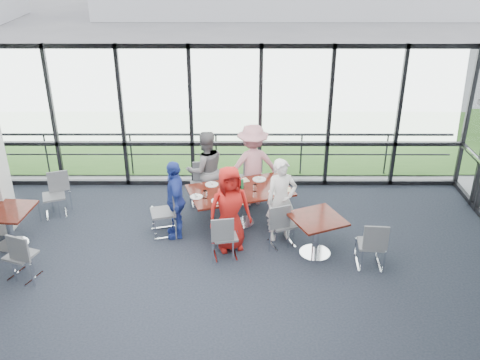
{
  "coord_description": "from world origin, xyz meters",
  "views": [
    {
      "loc": [
        1.08,
        -6.02,
        5.43
      ],
      "look_at": [
        1.07,
        2.94,
        1.1
      ],
      "focal_mm": 40.0,
      "sensor_mm": 36.0,
      "label": 1
    }
  ],
  "objects_px": {
    "chair_spare_lb": "(54,196)",
    "chair_main_fl": "(201,185)",
    "diner_near_right": "(281,200)",
    "chair_main_nl": "(225,236)",
    "side_table_left": "(7,216)",
    "chair_spare_la": "(21,255)",
    "diner_far_left": "(206,170)",
    "side_table_right": "(317,224)",
    "diner_end": "(175,199)",
    "diner_near_left": "(229,209)",
    "chair_main_nr": "(282,224)",
    "main_table": "(240,195)",
    "chair_main_fr": "(249,178)",
    "chair_main_end": "(163,212)",
    "chair_spare_r": "(371,244)",
    "diner_far_right": "(252,165)"
  },
  "relations": [
    {
      "from": "chair_spare_lb",
      "to": "chair_main_fl",
      "type": "bearing_deg",
      "value": 169.38
    },
    {
      "from": "diner_near_right",
      "to": "chair_main_fl",
      "type": "relative_size",
      "value": 1.85
    },
    {
      "from": "chair_main_nl",
      "to": "side_table_left",
      "type": "bearing_deg",
      "value": 164.51
    },
    {
      "from": "chair_spare_la",
      "to": "diner_far_left",
      "type": "bearing_deg",
      "value": 61.84
    },
    {
      "from": "side_table_right",
      "to": "diner_end",
      "type": "height_order",
      "value": "diner_end"
    },
    {
      "from": "diner_near_left",
      "to": "chair_main_nr",
      "type": "relative_size",
      "value": 1.84
    },
    {
      "from": "main_table",
      "to": "chair_main_fr",
      "type": "relative_size",
      "value": 2.33
    },
    {
      "from": "diner_near_right",
      "to": "chair_main_nl",
      "type": "height_order",
      "value": "diner_near_right"
    },
    {
      "from": "chair_main_end",
      "to": "chair_spare_r",
      "type": "bearing_deg",
      "value": 58.69
    },
    {
      "from": "diner_end",
      "to": "chair_spare_la",
      "type": "bearing_deg",
      "value": -69.57
    },
    {
      "from": "chair_spare_r",
      "to": "chair_main_fl",
      "type": "bearing_deg",
      "value": 147.95
    },
    {
      "from": "chair_spare_lb",
      "to": "diner_far_left",
      "type": "bearing_deg",
      "value": 166.86
    },
    {
      "from": "main_table",
      "to": "chair_main_end",
      "type": "xyz_separation_m",
      "value": [
        -1.46,
        -0.41,
        -0.16
      ]
    },
    {
      "from": "chair_main_nl",
      "to": "chair_main_end",
      "type": "bearing_deg",
      "value": 136.42
    },
    {
      "from": "chair_main_nr",
      "to": "chair_spare_la",
      "type": "bearing_deg",
      "value": 172.97
    },
    {
      "from": "main_table",
      "to": "diner_far_right",
      "type": "xyz_separation_m",
      "value": [
        0.26,
        0.88,
        0.25
      ]
    },
    {
      "from": "diner_end",
      "to": "chair_spare_lb",
      "type": "relative_size",
      "value": 1.75
    },
    {
      "from": "diner_far_right",
      "to": "chair_main_fl",
      "type": "bearing_deg",
      "value": -10.16
    },
    {
      "from": "diner_end",
      "to": "chair_main_nr",
      "type": "relative_size",
      "value": 1.76
    },
    {
      "from": "diner_near_left",
      "to": "chair_main_fl",
      "type": "height_order",
      "value": "diner_near_left"
    },
    {
      "from": "diner_far_right",
      "to": "chair_main_end",
      "type": "distance_m",
      "value": 2.18
    },
    {
      "from": "chair_spare_lb",
      "to": "chair_spare_r",
      "type": "xyz_separation_m",
      "value": [
        6.02,
        -1.78,
        0.0
      ]
    },
    {
      "from": "diner_far_right",
      "to": "chair_main_fr",
      "type": "xyz_separation_m",
      "value": [
        -0.06,
        0.21,
        -0.41
      ]
    },
    {
      "from": "chair_main_end",
      "to": "chair_spare_lb",
      "type": "height_order",
      "value": "chair_main_end"
    },
    {
      "from": "side_table_right",
      "to": "diner_near_right",
      "type": "distance_m",
      "value": 0.83
    },
    {
      "from": "diner_near_right",
      "to": "chair_spare_r",
      "type": "distance_m",
      "value": 1.79
    },
    {
      "from": "diner_far_left",
      "to": "chair_main_nr",
      "type": "bearing_deg",
      "value": 114.38
    },
    {
      "from": "chair_main_fl",
      "to": "chair_spare_r",
      "type": "bearing_deg",
      "value": 135.23
    },
    {
      "from": "diner_far_left",
      "to": "diner_end",
      "type": "xyz_separation_m",
      "value": [
        -0.5,
        -1.16,
        -0.07
      ]
    },
    {
      "from": "chair_spare_r",
      "to": "main_table",
      "type": "bearing_deg",
      "value": 151.41
    },
    {
      "from": "diner_far_left",
      "to": "chair_main_fr",
      "type": "height_order",
      "value": "diner_far_left"
    },
    {
      "from": "diner_near_left",
      "to": "chair_spare_r",
      "type": "bearing_deg",
      "value": -32.22
    },
    {
      "from": "diner_far_left",
      "to": "diner_far_right",
      "type": "xyz_separation_m",
      "value": [
        0.97,
        0.17,
        0.04
      ]
    },
    {
      "from": "side_table_right",
      "to": "chair_main_end",
      "type": "xyz_separation_m",
      "value": [
        -2.82,
        0.69,
        -0.16
      ]
    },
    {
      "from": "diner_near_left",
      "to": "chair_main_fr",
      "type": "height_order",
      "value": "diner_near_left"
    },
    {
      "from": "diner_end",
      "to": "diner_far_left",
      "type": "bearing_deg",
      "value": 147.71
    },
    {
      "from": "diner_far_left",
      "to": "chair_main_fl",
      "type": "relative_size",
      "value": 1.94
    },
    {
      "from": "chair_spare_r",
      "to": "diner_near_left",
      "type": "bearing_deg",
      "value": 170.69
    },
    {
      "from": "side_table_right",
      "to": "chair_main_nl",
      "type": "xyz_separation_m",
      "value": [
        -1.62,
        -0.09,
        -0.21
      ]
    },
    {
      "from": "chair_main_end",
      "to": "chair_main_fr",
      "type": "bearing_deg",
      "value": 116.79
    },
    {
      "from": "chair_spare_lb",
      "to": "diner_end",
      "type": "bearing_deg",
      "value": 142.94
    },
    {
      "from": "main_table",
      "to": "chair_main_nl",
      "type": "xyz_separation_m",
      "value": [
        -0.26,
        -1.19,
        -0.2
      ]
    },
    {
      "from": "chair_main_nl",
      "to": "chair_main_nr",
      "type": "distance_m",
      "value": 1.12
    },
    {
      "from": "side_table_left",
      "to": "chair_main_nl",
      "type": "xyz_separation_m",
      "value": [
        3.96,
        -0.36,
        -0.21
      ]
    },
    {
      "from": "chair_main_nr",
      "to": "chair_main_fr",
      "type": "relative_size",
      "value": 0.93
    },
    {
      "from": "chair_main_nl",
      "to": "chair_spare_la",
      "type": "distance_m",
      "value": 3.44
    },
    {
      "from": "chair_main_fl",
      "to": "diner_far_right",
      "type": "bearing_deg",
      "value": 174.96
    },
    {
      "from": "diner_far_right",
      "to": "chair_main_nr",
      "type": "bearing_deg",
      "value": 94.23
    },
    {
      "from": "side_table_left",
      "to": "diner_near_left",
      "type": "xyz_separation_m",
      "value": [
        4.04,
        -0.04,
        0.17
      ]
    },
    {
      "from": "diner_near_left",
      "to": "chair_spare_la",
      "type": "bearing_deg",
      "value": 177.17
    }
  ]
}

